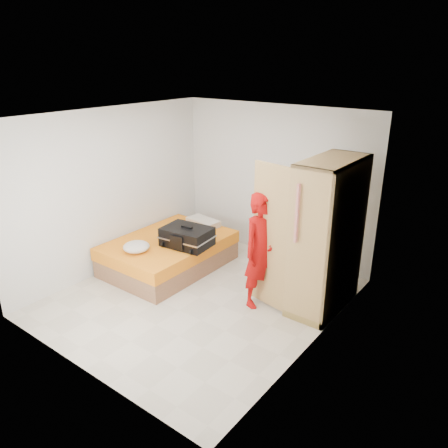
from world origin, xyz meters
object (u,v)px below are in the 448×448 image
Objects in this scene: round_cushion at (136,247)px; suitcase at (187,237)px; person at (262,251)px; wardrobe at (322,240)px; bed at (169,253)px.

suitcase is at bearing 54.39° from round_cushion.
person is 4.05× the size of round_cushion.
wardrobe reaches higher than suitcase.
wardrobe is at bearing 9.25° from bed.
bed is 2.64m from wardrobe.
round_cushion is at bearing -157.79° from wardrobe.
bed is 1.92m from person.
person is (-0.67, -0.46, -0.18)m from wardrobe.
person is at bearing -145.60° from wardrobe.
wardrobe reaches higher than round_cushion.
round_cushion is at bearing -94.86° from bed.
person is 1.44m from suitcase.
suitcase reaches higher than bed.
bed is at bearing 85.14° from round_cushion.
wardrobe is 1.29× the size of person.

